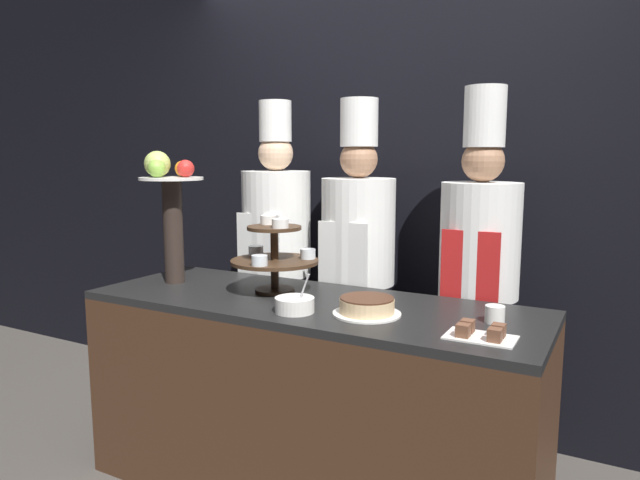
# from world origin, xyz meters

# --- Properties ---
(wall_back) EXTENTS (10.00, 0.06, 2.80)m
(wall_back) POSITION_xyz_m (0.00, 1.26, 1.40)
(wall_back) COLOR black
(wall_back) RESTS_ON ground_plane
(buffet_counter) EXTENTS (1.98, 0.70, 0.88)m
(buffet_counter) POSITION_xyz_m (0.00, 0.35, 0.44)
(buffet_counter) COLOR #422819
(buffet_counter) RESTS_ON ground_plane
(tiered_stand) EXTENTS (0.40, 0.40, 0.34)m
(tiered_stand) POSITION_xyz_m (-0.21, 0.41, 1.06)
(tiered_stand) COLOR #3D2819
(tiered_stand) RESTS_ON buffet_counter
(fruit_pedestal) EXTENTS (0.30, 0.30, 0.64)m
(fruit_pedestal) POSITION_xyz_m (-0.77, 0.34, 1.29)
(fruit_pedestal) COLOR #2D231E
(fruit_pedestal) RESTS_ON buffet_counter
(cake_round) EXTENTS (0.27, 0.27, 0.07)m
(cake_round) POSITION_xyz_m (0.31, 0.26, 0.91)
(cake_round) COLOR white
(cake_round) RESTS_ON buffet_counter
(cup_white) EXTENTS (0.07, 0.07, 0.06)m
(cup_white) POSITION_xyz_m (0.77, 0.39, 0.91)
(cup_white) COLOR white
(cup_white) RESTS_ON buffet_counter
(cake_square_tray) EXTENTS (0.23, 0.15, 0.05)m
(cake_square_tray) POSITION_xyz_m (0.77, 0.18, 0.90)
(cake_square_tray) COLOR white
(cake_square_tray) RESTS_ON buffet_counter
(serving_bowl_near) EXTENTS (0.16, 0.16, 0.16)m
(serving_bowl_near) POSITION_xyz_m (0.04, 0.16, 0.91)
(serving_bowl_near) COLOR white
(serving_bowl_near) RESTS_ON buffet_counter
(chef_left) EXTENTS (0.38, 0.38, 1.79)m
(chef_left) POSITION_xyz_m (-0.52, 0.90, 0.98)
(chef_left) COLOR #28282D
(chef_left) RESTS_ON ground_plane
(chef_center_left) EXTENTS (0.38, 0.38, 1.78)m
(chef_center_left) POSITION_xyz_m (-0.02, 0.90, 0.97)
(chef_center_left) COLOR #28282D
(chef_center_left) RESTS_ON ground_plane
(chef_center_right) EXTENTS (0.36, 0.36, 1.80)m
(chef_center_right) POSITION_xyz_m (0.59, 0.90, 0.98)
(chef_center_right) COLOR #38332D
(chef_center_right) RESTS_ON ground_plane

